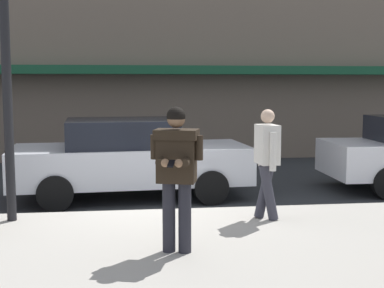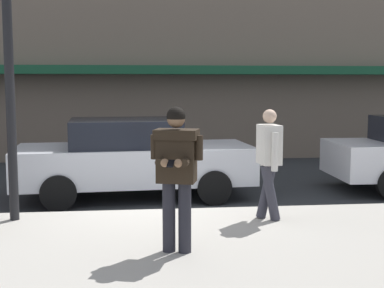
# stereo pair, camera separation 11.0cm
# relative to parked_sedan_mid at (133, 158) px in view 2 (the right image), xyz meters

# --- Properties ---
(ground_plane) EXTENTS (80.00, 80.00, 0.00)m
(ground_plane) POSITION_rel_parked_sedan_mid_xyz_m (0.25, -1.41, -0.79)
(ground_plane) COLOR #2B2D30
(sidewalk) EXTENTS (32.00, 5.30, 0.14)m
(sidewalk) POSITION_rel_parked_sedan_mid_xyz_m (1.25, -4.26, -0.72)
(sidewalk) COLOR #A8A399
(sidewalk) RESTS_ON ground
(curb_paint_line) EXTENTS (28.00, 0.12, 0.01)m
(curb_paint_line) POSITION_rel_parked_sedan_mid_xyz_m (1.25, -1.36, -0.79)
(curb_paint_line) COLOR silver
(curb_paint_line) RESTS_ON ground
(parked_sedan_mid) EXTENTS (4.61, 2.15, 1.54)m
(parked_sedan_mid) POSITION_rel_parked_sedan_mid_xyz_m (0.00, 0.00, 0.00)
(parked_sedan_mid) COLOR silver
(parked_sedan_mid) RESTS_ON ground
(man_texting_on_phone) EXTENTS (0.63, 0.64, 1.81)m
(man_texting_on_phone) POSITION_rel_parked_sedan_mid_xyz_m (0.55, -3.91, 0.46)
(man_texting_on_phone) COLOR #23232B
(man_texting_on_phone) RESTS_ON sidewalk
(pedestrian_in_light_coat) EXTENTS (0.35, 0.60, 1.70)m
(pedestrian_in_light_coat) POSITION_rel_parked_sedan_mid_xyz_m (2.08, -2.45, 0.32)
(pedestrian_in_light_coat) COLOR #33333D
(pedestrian_in_light_coat) RESTS_ON sidewalk
(street_lamp_post) EXTENTS (0.36, 0.36, 4.88)m
(street_lamp_post) POSITION_rel_parked_sedan_mid_xyz_m (-1.81, -2.06, 2.35)
(street_lamp_post) COLOR black
(street_lamp_post) RESTS_ON sidewalk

